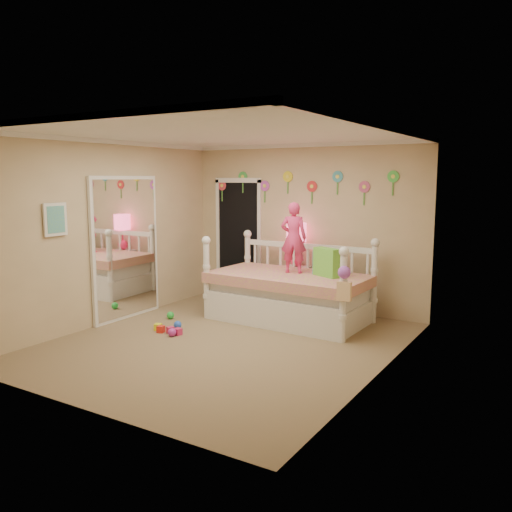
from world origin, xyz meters
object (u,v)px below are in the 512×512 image
Objects in this scene: daybed at (289,278)px; table_lamp at (296,238)px; nightstand at (296,288)px; child at (294,238)px.

daybed is 3.36× the size of table_lamp.
nightstand is at bearing 180.00° from table_lamp.
child is at bearing -70.83° from nightstand.
child is 0.63m from table_lamp.
nightstand is (-0.25, 0.58, -0.87)m from child.
daybed is 3.36× the size of nightstand.
daybed is 0.88m from table_lamp.
nightstand is 1.00× the size of table_lamp.
child is 1.07m from nightstand.
daybed is 2.23× the size of child.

